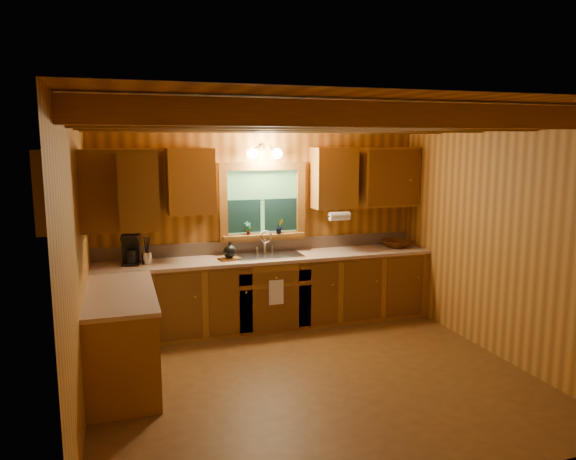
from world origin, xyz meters
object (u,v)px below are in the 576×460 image
(sink, at_px, (268,259))
(cutting_board, at_px, (230,259))
(wicker_basket, at_px, (396,244))
(coffee_maker, at_px, (131,250))

(sink, relative_size, cutting_board, 3.30)
(cutting_board, bearing_deg, sink, -1.63)
(wicker_basket, bearing_deg, sink, -179.51)
(coffee_maker, xyz_separation_m, wicker_basket, (3.44, -0.03, -0.12))
(wicker_basket, bearing_deg, cutting_board, -177.54)
(coffee_maker, bearing_deg, cutting_board, 4.87)
(sink, xyz_separation_m, cutting_board, (-0.51, -0.08, 0.06))
(sink, height_order, wicker_basket, sink)
(sink, xyz_separation_m, wicker_basket, (1.80, 0.02, 0.09))
(cutting_board, relative_size, wicker_basket, 0.64)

